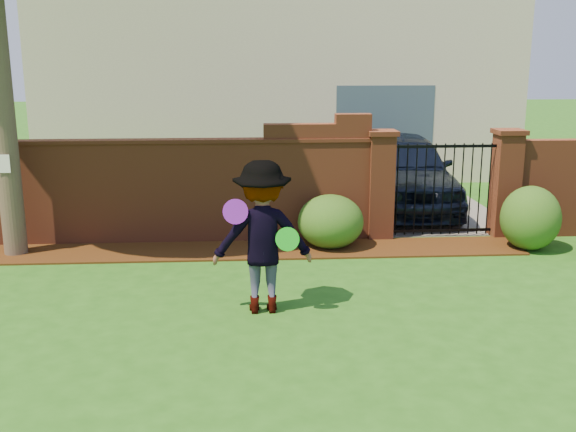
{
  "coord_description": "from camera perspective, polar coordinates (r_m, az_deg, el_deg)",
  "views": [
    {
      "loc": [
        0.08,
        -7.14,
        3.12
      ],
      "look_at": [
        0.64,
        1.4,
        1.05
      ],
      "focal_mm": 41.71,
      "sensor_mm": 36.0,
      "label": 1
    }
  ],
  "objects": [
    {
      "name": "ground",
      "position": [
        7.8,
        -4.08,
        -10.07
      ],
      "size": [
        80.0,
        80.0,
        0.01
      ],
      "primitive_type": "cube",
      "color": "#235916",
      "rests_on": "ground"
    },
    {
      "name": "mulch_bed",
      "position": [
        10.98,
        -8.98,
        -3.0
      ],
      "size": [
        11.1,
        1.08,
        0.03
      ],
      "primitive_type": "cube",
      "color": "#351B09",
      "rests_on": "ground"
    },
    {
      "name": "brick_wall",
      "position": [
        11.55,
        -14.11,
        2.23
      ],
      "size": [
        8.7,
        0.31,
        2.16
      ],
      "color": "brown",
      "rests_on": "ground"
    },
    {
      "name": "pillar_left",
      "position": [
        11.59,
        7.89,
        2.7
      ],
      "size": [
        0.5,
        0.5,
        1.88
      ],
      "color": "brown",
      "rests_on": "ground"
    },
    {
      "name": "pillar_right",
      "position": [
        12.22,
        18.06,
        2.72
      ],
      "size": [
        0.5,
        0.5,
        1.88
      ],
      "color": "brown",
      "rests_on": "ground"
    },
    {
      "name": "iron_gate",
      "position": [
        11.87,
        13.08,
        2.24
      ],
      "size": [
        1.78,
        0.03,
        1.6
      ],
      "color": "black",
      "rests_on": "ground"
    },
    {
      "name": "driveway",
      "position": [
        15.83,
        8.82,
        2.09
      ],
      "size": [
        3.2,
        8.0,
        0.01
      ],
      "primitive_type": "cube",
      "color": "slate",
      "rests_on": "ground"
    },
    {
      "name": "house",
      "position": [
        19.16,
        -1.0,
        13.72
      ],
      "size": [
        12.4,
        6.4,
        6.3
      ],
      "color": "beige",
      "rests_on": "ground"
    },
    {
      "name": "car",
      "position": [
        13.75,
        9.76,
        3.67
      ],
      "size": [
        2.05,
        4.74,
        1.59
      ],
      "primitive_type": "imported",
      "rotation": [
        0.0,
        0.0,
        -0.04
      ],
      "color": "black",
      "rests_on": "ground"
    },
    {
      "name": "paper_notice",
      "position": [
        11.11,
        -23.11,
        4.12
      ],
      "size": [
        0.2,
        0.01,
        0.28
      ],
      "primitive_type": "cube",
      "color": "white",
      "rests_on": "tree"
    },
    {
      "name": "shrub_left",
      "position": [
        11.02,
        3.65,
        -0.48
      ],
      "size": [
        1.09,
        1.09,
        0.89
      ],
      "primitive_type": "ellipsoid",
      "color": "#1F4F17",
      "rests_on": "ground"
    },
    {
      "name": "shrub_middle",
      "position": [
        11.57,
        19.96,
        -0.17
      ],
      "size": [
        0.96,
        0.96,
        1.06
      ],
      "primitive_type": "ellipsoid",
      "color": "#1F4F17",
      "rests_on": "ground"
    },
    {
      "name": "man",
      "position": [
        8.15,
        -2.22,
        -1.88
      ],
      "size": [
        1.24,
        0.73,
        1.9
      ],
      "primitive_type": "imported",
      "rotation": [
        0.0,
        0.0,
        3.17
      ],
      "color": "gray",
      "rests_on": "ground"
    },
    {
      "name": "frisbee_purple",
      "position": [
        7.9,
        -4.51,
        0.37
      ],
      "size": [
        0.31,
        0.14,
        0.3
      ],
      "primitive_type": "cylinder",
      "rotation": [
        1.36,
        0.0,
        0.16
      ],
      "color": "purple",
      "rests_on": "man"
    },
    {
      "name": "frisbee_green",
      "position": [
        7.97,
        -0.05,
        -1.98
      ],
      "size": [
        0.3,
        0.13,
        0.29
      ],
      "primitive_type": "cylinder",
      "rotation": [
        1.43,
        0.0,
        -0.22
      ],
      "color": "green",
      "rests_on": "man"
    }
  ]
}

